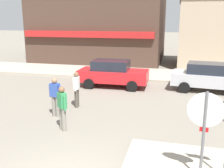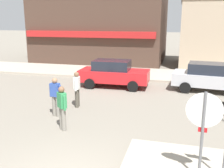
{
  "view_description": "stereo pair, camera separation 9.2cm",
  "coord_description": "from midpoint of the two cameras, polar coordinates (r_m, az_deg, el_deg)",
  "views": [
    {
      "loc": [
        2.42,
        -4.74,
        3.85
      ],
      "look_at": [
        0.09,
        4.5,
        1.5
      ],
      "focal_mm": 42.0,
      "sensor_mm": 36.0,
      "label": 1
    },
    {
      "loc": [
        2.51,
        -4.72,
        3.85
      ],
      "look_at": [
        0.09,
        4.5,
        1.5
      ],
      "focal_mm": 42.0,
      "sensor_mm": 36.0,
      "label": 2
    }
  ],
  "objects": [
    {
      "name": "building_corner_shop",
      "position": [
        25.59,
        -1.74,
        14.97
      ],
      "size": [
        11.73,
        9.19,
        8.69
      ],
      "color": "#473328",
      "rests_on": "ground"
    },
    {
      "name": "pedestrian_crossing_far",
      "position": [
        11.78,
        -7.42,
        -0.93
      ],
      "size": [
        0.27,
        0.56,
        1.61
      ],
      "color": "#4C473D",
      "rests_on": "ground"
    },
    {
      "name": "pedestrian_kerb_side",
      "position": [
        9.39,
        -10.52,
        -4.92
      ],
      "size": [
        0.47,
        0.43,
        1.61
      ],
      "color": "gray",
      "rests_on": "ground"
    },
    {
      "name": "stop_sign",
      "position": [
        6.4,
        19.61,
        -8.39
      ],
      "size": [
        0.82,
        0.11,
        2.3
      ],
      "color": "slate",
      "rests_on": "ground"
    },
    {
      "name": "parked_car_nearest",
      "position": [
        15.29,
        0.54,
        2.39
      ],
      "size": [
        4.03,
        1.93,
        1.56
      ],
      "color": "red",
      "rests_on": "ground"
    },
    {
      "name": "kerb_far",
      "position": [
        18.75,
        6.88,
        2.15
      ],
      "size": [
        80.0,
        4.0,
        0.15
      ],
      "primitive_type": "cube",
      "color": "#A89E8C",
      "rests_on": "ground"
    },
    {
      "name": "pedestrian_crossing_near",
      "position": [
        10.77,
        -11.96,
        -2.53
      ],
      "size": [
        0.56,
        0.28,
        1.61
      ],
      "color": "gray",
      "rests_on": "ground"
    },
    {
      "name": "parked_car_second",
      "position": [
        15.24,
        20.72,
        1.45
      ],
      "size": [
        4.16,
        2.2,
        1.56
      ],
      "color": "#B7B7BC",
      "rests_on": "ground"
    }
  ]
}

